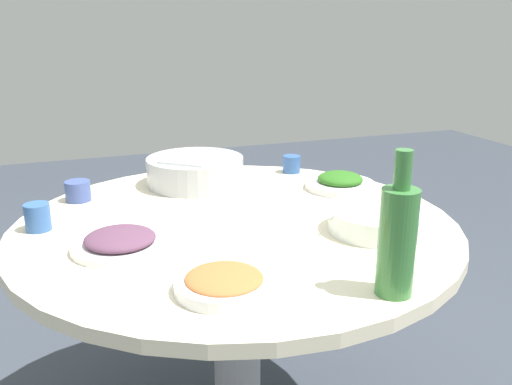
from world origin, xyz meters
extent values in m
cylinder|color=#99999E|center=(0.00, 0.00, 0.37)|extent=(0.13, 0.13, 0.68)
cylinder|color=beige|center=(0.00, 0.00, 0.72)|extent=(1.17, 1.17, 0.03)
cylinder|color=#B2B5BA|center=(0.02, -0.37, 0.79)|extent=(0.31, 0.31, 0.09)
ellipsoid|color=white|center=(0.02, -0.37, 0.79)|extent=(0.25, 0.25, 0.10)
cube|color=white|center=(0.07, -0.30, 0.83)|extent=(0.15, 0.14, 0.01)
cylinder|color=white|center=(-0.31, 0.19, 0.77)|extent=(0.24, 0.24, 0.06)
cylinder|color=black|center=(-0.31, 0.19, 0.76)|extent=(0.21, 0.21, 0.04)
cylinder|color=silver|center=(-0.31, 0.19, 0.79)|extent=(0.27, 0.04, 0.01)
cylinder|color=white|center=(0.31, 0.09, 0.75)|extent=(0.23, 0.23, 0.02)
ellipsoid|color=#59364D|center=(0.31, 0.09, 0.77)|extent=(0.16, 0.16, 0.04)
cylinder|color=white|center=(0.14, 0.37, 0.75)|extent=(0.20, 0.20, 0.03)
ellipsoid|color=#BA6633|center=(0.14, 0.37, 0.77)|extent=(0.16, 0.16, 0.03)
cylinder|color=silver|center=(-0.40, -0.17, 0.75)|extent=(0.22, 0.22, 0.02)
ellipsoid|color=#28621B|center=(-0.40, -0.17, 0.77)|extent=(0.14, 0.14, 0.04)
cylinder|color=#397839|center=(-0.16, 0.49, 0.85)|extent=(0.07, 0.07, 0.21)
cylinder|color=#397839|center=(-0.16, 0.49, 0.99)|extent=(0.03, 0.03, 0.07)
cylinder|color=#3C4E8E|center=(0.38, -0.32, 0.77)|extent=(0.07, 0.07, 0.06)
cylinder|color=#2D5394|center=(-0.33, -0.40, 0.77)|extent=(0.06, 0.06, 0.06)
cylinder|color=#315A9D|center=(0.49, -0.11, 0.78)|extent=(0.06, 0.06, 0.07)
camera|label=1|loc=(0.42, 1.31, 1.25)|focal=38.57mm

